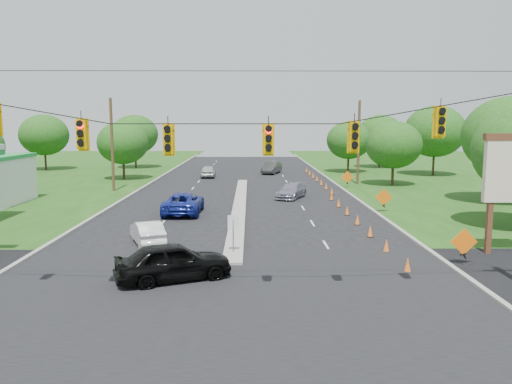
{
  "coord_description": "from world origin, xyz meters",
  "views": [
    {
      "loc": [
        0.86,
        -18.51,
        6.63
      ],
      "look_at": [
        1.18,
        9.07,
        2.8
      ],
      "focal_mm": 35.0,
      "sensor_mm": 36.0,
      "label": 1
    }
  ],
  "objects": [
    {
      "name": "median_sign",
      "position": [
        0.0,
        6.0,
        1.46
      ],
      "size": [
        0.55,
        0.06,
        2.05
      ],
      "color": "gray",
      "rests_on": "ground"
    },
    {
      "name": "cone_13",
      "position": [
        8.49,
        48.5,
        0.35
      ],
      "size": [
        0.32,
        0.32,
        0.7
      ],
      "primitive_type": "cone",
      "color": "orange",
      "rests_on": "ground"
    },
    {
      "name": "cone_9",
      "position": [
        8.49,
        34.5,
        0.35
      ],
      "size": [
        0.32,
        0.32,
        0.7
      ],
      "primitive_type": "cone",
      "color": "orange",
      "rests_on": "ground"
    },
    {
      "name": "curb_left",
      "position": [
        -10.1,
        30.0,
        0.0
      ],
      "size": [
        0.25,
        110.0,
        0.16
      ],
      "primitive_type": "cube",
      "color": "gray",
      "rests_on": "ground"
    },
    {
      "name": "curb_right",
      "position": [
        10.1,
        30.0,
        0.0
      ],
      "size": [
        0.25,
        110.0,
        0.16
      ],
      "primitive_type": "cube",
      "color": "gray",
      "rests_on": "ground"
    },
    {
      "name": "utility_pole_far_left",
      "position": [
        -12.5,
        30.0,
        4.5
      ],
      "size": [
        0.28,
        0.28,
        9.0
      ],
      "primitive_type": "cylinder",
      "color": "#422D1C",
      "rests_on": "ground"
    },
    {
      "name": "median",
      "position": [
        0.0,
        21.0,
        0.0
      ],
      "size": [
        1.0,
        34.0,
        0.18
      ],
      "primitive_type": "cube",
      "color": "gray",
      "rests_on": "ground"
    },
    {
      "name": "tree_8",
      "position": [
        22.0,
        22.0,
        5.58
      ],
      "size": [
        7.56,
        7.56,
        8.82
      ],
      "color": "black",
      "rests_on": "ground"
    },
    {
      "name": "cone_5",
      "position": [
        7.89,
        20.5,
        0.35
      ],
      "size": [
        0.32,
        0.32,
        0.7
      ],
      "primitive_type": "cone",
      "color": "orange",
      "rests_on": "ground"
    },
    {
      "name": "tree_10",
      "position": [
        24.0,
        44.0,
        5.58
      ],
      "size": [
        7.56,
        7.56,
        8.82
      ],
      "color": "black",
      "rests_on": "ground"
    },
    {
      "name": "silver_car_far",
      "position": [
        4.51,
        25.28,
        0.65
      ],
      "size": [
        3.43,
        4.81,
        1.29
      ],
      "primitive_type": "imported",
      "rotation": [
        0.0,
        0.0,
        -0.41
      ],
      "color": "gray",
      "rests_on": "ground"
    },
    {
      "name": "cone_1",
      "position": [
        7.89,
        6.5,
        0.35
      ],
      "size": [
        0.32,
        0.32,
        0.7
      ],
      "primitive_type": "cone",
      "color": "orange",
      "rests_on": "ground"
    },
    {
      "name": "tree_4",
      "position": [
        -28.0,
        52.0,
        4.96
      ],
      "size": [
        6.72,
        6.72,
        7.84
      ],
      "color": "black",
      "rests_on": "ground"
    },
    {
      "name": "cone_7",
      "position": [
        8.49,
        27.5,
        0.35
      ],
      "size": [
        0.32,
        0.32,
        0.7
      ],
      "primitive_type": "cone",
      "color": "orange",
      "rests_on": "ground"
    },
    {
      "name": "cross_street",
      "position": [
        0.0,
        0.0,
        0.0
      ],
      "size": [
        160.0,
        14.0,
        0.02
      ],
      "primitive_type": "cube",
      "color": "black",
      "rests_on": "ground"
    },
    {
      "name": "tree_5",
      "position": [
        -14.0,
        40.0,
        4.34
      ],
      "size": [
        5.88,
        5.88,
        6.86
      ],
      "color": "black",
      "rests_on": "ground"
    },
    {
      "name": "utility_pole_far_right",
      "position": [
        12.5,
        35.0,
        4.5
      ],
      "size": [
        0.28,
        0.28,
        9.0
      ],
      "primitive_type": "cylinder",
      "color": "#422D1C",
      "rests_on": "ground"
    },
    {
      "name": "tree_11",
      "position": [
        20.0,
        55.0,
        4.96
      ],
      "size": [
        6.72,
        6.72,
        7.84
      ],
      "color": "black",
      "rests_on": "ground"
    },
    {
      "name": "work_sign_2",
      "position": [
        10.8,
        32.0,
        1.09
      ],
      "size": [
        1.27,
        0.58,
        1.37
      ],
      "color": "black",
      "rests_on": "ground"
    },
    {
      "name": "silver_car_oncoming",
      "position": [
        -4.31,
        42.63,
        0.74
      ],
      "size": [
        1.92,
        4.43,
        1.49
      ],
      "primitive_type": "imported",
      "rotation": [
        0.0,
        0.0,
        3.18
      ],
      "color": "#B2B2B2",
      "rests_on": "ground"
    },
    {
      "name": "dark_car_receding",
      "position": [
        3.7,
        47.04,
        0.79
      ],
      "size": [
        3.06,
        5.08,
        1.58
      ],
      "primitive_type": "imported",
      "rotation": [
        0.0,
        0.0,
        -0.31
      ],
      "color": "#2E2E2E",
      "rests_on": "ground"
    },
    {
      "name": "blue_pickup",
      "position": [
        -4.06,
        17.79,
        0.79
      ],
      "size": [
        2.68,
        5.69,
        1.57
      ],
      "primitive_type": "imported",
      "rotation": [
        0.0,
        0.0,
        3.13
      ],
      "color": "navy",
      "rests_on": "ground"
    },
    {
      "name": "cone_8",
      "position": [
        8.49,
        31.0,
        0.35
      ],
      "size": [
        0.32,
        0.32,
        0.7
      ],
      "primitive_type": "cone",
      "color": "orange",
      "rests_on": "ground"
    },
    {
      "name": "cone_6",
      "position": [
        7.89,
        24.0,
        0.35
      ],
      "size": [
        0.32,
        0.32,
        0.7
      ],
      "primitive_type": "cone",
      "color": "orange",
      "rests_on": "ground"
    },
    {
      "name": "cone_3",
      "position": [
        7.89,
        13.5,
        0.35
      ],
      "size": [
        0.32,
        0.32,
        0.7
      ],
      "primitive_type": "cone",
      "color": "orange",
      "rests_on": "ground"
    },
    {
      "name": "cone_0",
      "position": [
        7.89,
        3.0,
        0.35
      ],
      "size": [
        0.32,
        0.32,
        0.7
      ],
      "primitive_type": "cone",
      "color": "orange",
      "rests_on": "ground"
    },
    {
      "name": "cone_11",
      "position": [
        8.49,
        41.5,
        0.35
      ],
      "size": [
        0.32,
        0.32,
        0.7
      ],
      "primitive_type": "cone",
      "color": "orange",
      "rests_on": "ground"
    },
    {
      "name": "black_sedan",
      "position": [
        -2.39,
        1.95,
        0.83
      ],
      "size": [
        5.24,
        3.68,
        1.66
      ],
      "primitive_type": "imported",
      "rotation": [
        0.0,
        0.0,
        1.97
      ],
      "color": "black",
      "rests_on": "ground"
    },
    {
      "name": "cone_12",
      "position": [
        8.49,
        45.0,
        0.35
      ],
      "size": [
        0.32,
        0.32,
        0.7
      ],
      "primitive_type": "cone",
      "color": "orange",
      "rests_on": "ground"
    },
    {
      "name": "work_sign_1",
      "position": [
        10.8,
        18.0,
        1.09
      ],
      "size": [
        1.27,
        0.58,
        1.37
      ],
      "color": "black",
      "rests_on": "ground"
    },
    {
      "name": "cone_2",
      "position": [
        7.89,
        10.0,
        0.35
      ],
      "size": [
        0.32,
        0.32,
        0.7
      ],
      "primitive_type": "cone",
      "color": "orange",
      "rests_on": "ground"
    },
    {
      "name": "work_sign_0",
      "position": [
        10.8,
        4.0,
        1.09
      ],
      "size": [
        1.27,
        0.58,
        1.37
      ],
      "color": "black",
      "rests_on": "ground"
    },
    {
      "name": "tree_12",
      "position": [
        14.0,
        48.0,
        4.34
      ],
      "size": [
        5.88,
        5.88,
        6.86
      ],
      "color": "black",
      "rests_on": "ground"
    },
    {
      "name": "signal_span",
      "position": [
        -0.05,
        -1.0,
        4.97
      ],
      "size": [
        25.6,
        0.32,
        9.0
      ],
      "color": "#422D1C",
      "rests_on": "ground"
    },
    {
      "name": "cone_4",
      "position": [
        7.89,
        17.0,
        0.35
      ],
      "size": [
        0.32,
        0.32,
        0.7
      ],
      "primitive_type": "cone",
      "color": "orange",
      "rests_on": "ground"
    },
    {
      "name": "ground",
      "position": [
        0.0,
        0.0,
        0.0
      ],
      "size": [
        160.0,
        160.0,
        0.0
      ],
      "primitive_type": "plane",
      "color": "black",
      "rests_on": "ground"
    },
    {
      "name": "white_sedan",
      "position": [
        -4.83,
        8.51,
        0.64
      ],
      "size": [
        2.72,
        4.13,
        1.28
      ],
      "primitive_type": "imported",
      "rotation": [
        0.0,
        0.0,
        3.52
      ],
      "color": "silver",
      "rests_on": "ground"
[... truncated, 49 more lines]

